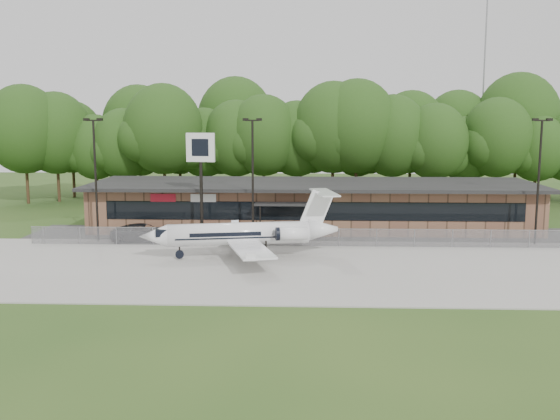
{
  "coord_description": "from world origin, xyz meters",
  "views": [
    {
      "loc": [
        -0.75,
        -34.03,
        10.39
      ],
      "look_at": [
        -2.59,
        12.0,
        3.44
      ],
      "focal_mm": 40.0,
      "sensor_mm": 36.0,
      "label": 1
    }
  ],
  "objects_px": {
    "business_jet": "(246,234)",
    "suv": "(144,233)",
    "terminal": "(313,204)",
    "pole_sign": "(201,159)"
  },
  "relations": [
    {
      "from": "terminal",
      "to": "business_jet",
      "type": "distance_m",
      "value": 14.0
    },
    {
      "from": "terminal",
      "to": "business_jet",
      "type": "relative_size",
      "value": 2.79
    },
    {
      "from": "terminal",
      "to": "pole_sign",
      "type": "height_order",
      "value": "pole_sign"
    },
    {
      "from": "suv",
      "to": "pole_sign",
      "type": "height_order",
      "value": "pole_sign"
    },
    {
      "from": "pole_sign",
      "to": "suv",
      "type": "bearing_deg",
      "value": -171.78
    },
    {
      "from": "terminal",
      "to": "suv",
      "type": "distance_m",
      "value": 16.01
    },
    {
      "from": "business_jet",
      "to": "suv",
      "type": "xyz_separation_m",
      "value": [
        -9.1,
        5.69,
        -1.02
      ]
    },
    {
      "from": "terminal",
      "to": "pole_sign",
      "type": "relative_size",
      "value": 4.54
    },
    {
      "from": "terminal",
      "to": "pole_sign",
      "type": "xyz_separation_m",
      "value": [
        -9.29,
        -7.15,
        4.74
      ]
    },
    {
      "from": "terminal",
      "to": "business_jet",
      "type": "bearing_deg",
      "value": -111.11
    }
  ]
}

